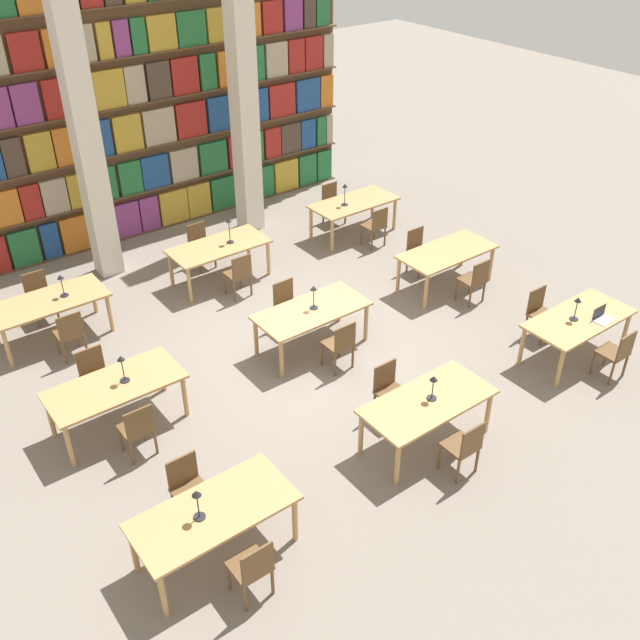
{
  "coord_description": "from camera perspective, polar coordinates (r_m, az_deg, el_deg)",
  "views": [
    {
      "loc": [
        -5.74,
        -7.94,
        6.99
      ],
      "look_at": [
        0.0,
        -0.29,
        0.68
      ],
      "focal_mm": 40.0,
      "sensor_mm": 36.0,
      "label": 1
    }
  ],
  "objects": [
    {
      "name": "ground_plane",
      "position": [
        12.03,
        -0.82,
        -2.1
      ],
      "size": [
        40.0,
        40.0,
        0.0
      ],
      "primitive_type": "plane",
      "color": "gray"
    },
    {
      "name": "bookshelf_bank",
      "position": [
        15.43,
        -14.03,
        16.12
      ],
      "size": [
        9.71,
        0.35,
        5.5
      ],
      "color": "brown",
      "rests_on": "ground_plane"
    },
    {
      "name": "pillar_left",
      "position": [
        13.68,
        -18.47,
        14.8
      ],
      "size": [
        0.45,
        0.45,
        6.0
      ],
      "color": "silver",
      "rests_on": "ground_plane"
    },
    {
      "name": "pillar_center",
      "position": [
        15.0,
        -6.18,
        17.81
      ],
      "size": [
        0.45,
        0.45,
        6.0
      ],
      "color": "silver",
      "rests_on": "ground_plane"
    },
    {
      "name": "reading_table_0",
      "position": [
        8.49,
        -8.49,
        -15.19
      ],
      "size": [
        1.88,
        0.9,
        0.75
      ],
      "color": "tan",
      "rests_on": "ground_plane"
    },
    {
      "name": "chair_0",
      "position": [
        8.23,
        -5.43,
        -19.1
      ],
      "size": [
        0.42,
        0.4,
        0.88
      ],
      "color": "brown",
      "rests_on": "ground_plane"
    },
    {
      "name": "chair_1",
      "position": [
        9.1,
        -10.49,
        -12.99
      ],
      "size": [
        0.42,
        0.4,
        0.88
      ],
      "rotation": [
        0.0,
        0.0,
        3.14
      ],
      "color": "brown",
      "rests_on": "ground_plane"
    },
    {
      "name": "desk_lamp_0",
      "position": [
        8.17,
        -9.79,
        -13.99
      ],
      "size": [
        0.14,
        0.14,
        0.42
      ],
      "color": "#232328",
      "rests_on": "reading_table_0"
    },
    {
      "name": "reading_table_1",
      "position": [
        9.89,
        8.6,
        -6.73
      ],
      "size": [
        1.88,
        0.9,
        0.75
      ],
      "color": "tan",
      "rests_on": "ground_plane"
    },
    {
      "name": "chair_2",
      "position": [
        9.65,
        11.44,
        -9.85
      ],
      "size": [
        0.42,
        0.4,
        0.88
      ],
      "color": "brown",
      "rests_on": "ground_plane"
    },
    {
      "name": "chair_3",
      "position": [
        10.39,
        5.58,
        -5.55
      ],
      "size": [
        0.42,
        0.4,
        0.88
      ],
      "rotation": [
        0.0,
        0.0,
        3.14
      ],
      "color": "brown",
      "rests_on": "ground_plane"
    },
    {
      "name": "desk_lamp_1",
      "position": [
        9.71,
        9.05,
        -5.06
      ],
      "size": [
        0.14,
        0.14,
        0.39
      ],
      "color": "#232328",
      "rests_on": "reading_table_1"
    },
    {
      "name": "reading_table_2",
      "position": [
        12.16,
        19.97,
        -0.14
      ],
      "size": [
        1.88,
        0.9,
        0.75
      ],
      "color": "tan",
      "rests_on": "ground_plane"
    },
    {
      "name": "chair_4",
      "position": [
        11.98,
        22.62,
        -2.42
      ],
      "size": [
        0.42,
        0.4,
        0.88
      ],
      "color": "brown",
      "rests_on": "ground_plane"
    },
    {
      "name": "chair_5",
      "position": [
        12.6,
        17.21,
        0.64
      ],
      "size": [
        0.42,
        0.4,
        0.88
      ],
      "rotation": [
        0.0,
        0.0,
        3.14
      ],
      "color": "brown",
      "rests_on": "ground_plane"
    },
    {
      "name": "desk_lamp_2",
      "position": [
        11.9,
        19.87,
        1.14
      ],
      "size": [
        0.14,
        0.14,
        0.4
      ],
      "color": "#232328",
      "rests_on": "reading_table_2"
    },
    {
      "name": "laptop",
      "position": [
        12.16,
        21.65,
        0.17
      ],
      "size": [
        0.32,
        0.22,
        0.21
      ],
      "color": "silver",
      "rests_on": "reading_table_2"
    },
    {
      "name": "reading_table_3",
      "position": [
        10.46,
        -16.07,
        -5.32
      ],
      "size": [
        1.88,
        0.9,
        0.75
      ],
      "color": "tan",
      "rests_on": "ground_plane"
    },
    {
      "name": "chair_6",
      "position": [
        10.02,
        -14.39,
        -8.38
      ],
      "size": [
        0.42,
        0.4,
        0.88
      ],
      "color": "brown",
      "rests_on": "ground_plane"
    },
    {
      "name": "chair_7",
      "position": [
        11.13,
        -17.53,
        -4.19
      ],
      "size": [
        0.42,
        0.4,
        0.88
      ],
      "rotation": [
        0.0,
        0.0,
        3.14
      ],
      "color": "brown",
      "rests_on": "ground_plane"
    },
    {
      "name": "desk_lamp_3",
      "position": [
        10.26,
        -15.57,
        -3.44
      ],
      "size": [
        0.14,
        0.14,
        0.43
      ],
      "color": "#232328",
      "rests_on": "reading_table_3"
    },
    {
      "name": "reading_table_4",
      "position": [
        11.63,
        -0.67,
        0.51
      ],
      "size": [
        1.88,
        0.9,
        0.75
      ],
      "color": "tan",
      "rests_on": "ground_plane"
    },
    {
      "name": "chair_8",
      "position": [
        11.26,
        1.62,
        -1.89
      ],
      "size": [
        0.42,
        0.4,
        0.88
      ],
      "color": "brown",
      "rests_on": "ground_plane"
    },
    {
      "name": "chair_9",
      "position": [
        12.25,
        -2.62,
        1.28
      ],
      "size": [
        0.42,
        0.4,
        0.88
      ],
      "rotation": [
        0.0,
        0.0,
        3.14
      ],
      "color": "brown",
      "rests_on": "ground_plane"
    },
    {
      "name": "desk_lamp_4",
      "position": [
        11.47,
        -0.51,
        2.14
      ],
      "size": [
        0.14,
        0.14,
        0.42
      ],
      "color": "#232328",
      "rests_on": "reading_table_4"
    },
    {
      "name": "reading_table_5",
      "position": [
        13.6,
        10.12,
        5.16
      ],
      "size": [
        1.88,
        0.9,
        0.75
      ],
      "color": "tan",
      "rests_on": "ground_plane"
    },
    {
      "name": "chair_10",
      "position": [
        13.26,
        12.25,
        3.19
      ],
      "size": [
        0.42,
        0.4,
        0.88
      ],
      "color": "brown",
      "rests_on": "ground_plane"
    },
    {
      "name": "chair_11",
      "position": [
        14.12,
        7.89,
        5.63
      ],
      "size": [
        0.42,
        0.4,
        0.88
      ],
      "rotation": [
        0.0,
        0.0,
        3.14
      ],
      "color": "brown",
      "rests_on": "ground_plane"
    },
    {
      "name": "reading_table_6",
      "position": [
        12.7,
        -20.88,
        1.16
      ],
      "size": [
        1.88,
        0.9,
        0.75
      ],
      "color": "tan",
      "rests_on": "ground_plane"
    },
    {
      "name": "chair_12",
      "position": [
        12.2,
        -19.39,
        -0.97
      ],
      "size": [
        0.42,
        0.4,
        0.88
      ],
      "color": "brown",
      "rests_on": "ground_plane"
    },
    {
      "name": "chair_13",
      "position": [
        13.43,
        -21.54,
        1.87
      ],
      "size": [
        0.42,
        0.4,
        0.88
      ],
      "rotation": [
        0.0,
        0.0,
        3.14
      ],
      "color": "brown",
      "rests_on": "ground_plane"
    },
    {
      "name": "desk_lamp_5",
      "position": [
        12.56,
        -19.99,
        2.88
      ],
      "size": [
        0.14,
        0.14,
        0.4
      ],
      "color": "#232328",
      "rests_on": "reading_table_6"
    },
    {
      "name": "reading_table_7",
      "position": [
        13.72,
        -8.08,
        5.64
      ],
      "size": [
        1.88,
        0.9,
        0.75
      ],
      "color": "tan",
      "rests_on": "ground_plane"
    },
    {
      "name": "chair_14",
      "position": [
        13.23,
        -6.5,
        3.72
      ],
      "size": [
        0.42,
        0.4,
        0.88
      ],
      "color": "brown",
      "rests_on": "ground_plane"
    },
    {
      "name": "chair_15",
      "position": [
        14.38,
        -9.56,
        6.01
      ],
      "size": [
        0.42,
        0.4,
        0.88
      ],
      "rotation": [
        0.0,
        0.0,
        3.14
      ],
      "color": "brown",
      "rests_on": "ground_plane"
    },
    {
      "name": "desk_lamp_6",
      "position": [
        13.6,
        -7.29,
        7.44
      ],
      "size": [
        0.14,
        0.14,
        0.5
      ],
      "color": "#232328",
      "rests_on": "reading_table_7"
    },
    {
      "name": "reading_table_8",
      "position": [
        15.41,
        2.71,
        9.16
      ],
      "size": [
        1.88,
        0.9,
        0.75
      ],
      "color": "tan",
      "rests_on": "ground_plane"
    },
    {
      "name": "chair_16",
      "position": [
        14.98,
        4.47,
        7.56
      ],
      "size": [
        0.42,
        0.4,
        0.88
      ],
      "color": "brown",
      "rests_on": "ground_plane"
    },
    {
      "name": "chair_17",
      "position": [
        16.01,
        1.01,
        9.41
      ],
      "size": [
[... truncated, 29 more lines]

